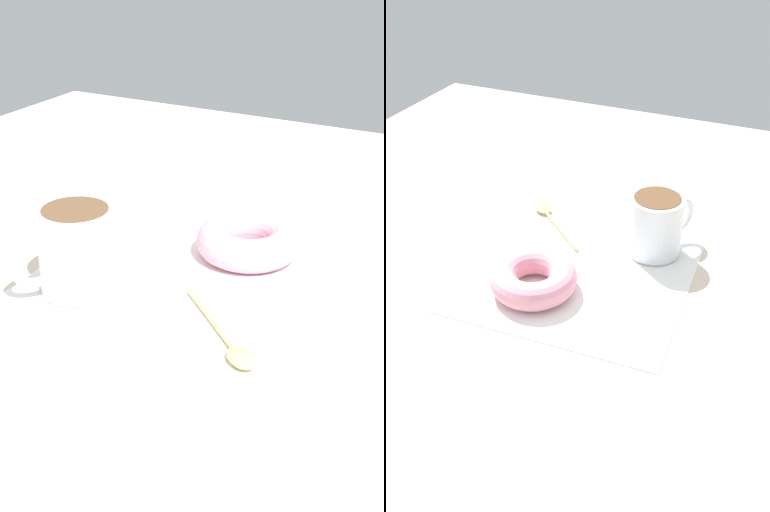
{
  "view_description": "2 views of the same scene",
  "coord_description": "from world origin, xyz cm",
  "views": [
    {
      "loc": [
        -31.57,
        57.62,
        34.67
      ],
      "look_at": [
        -0.34,
        0.14,
        2.3
      ],
      "focal_mm": 50.0,
      "sensor_mm": 36.0,
      "label": 1
    },
    {
      "loc": [
        24.73,
        -57.54,
        46.44
      ],
      "look_at": [
        -0.34,
        0.14,
        2.3
      ],
      "focal_mm": 40.0,
      "sensor_mm": 36.0,
      "label": 2
    }
  ],
  "objects": [
    {
      "name": "ground_plane",
      "position": [
        0.0,
        0.0,
        -1.0
      ],
      "size": [
        120.0,
        120.0,
        2.0
      ],
      "primitive_type": "cube",
      "color": "beige"
    },
    {
      "name": "napkin",
      "position": [
        -0.34,
        0.14,
        0.15
      ],
      "size": [
        30.99,
        30.99,
        0.3
      ],
      "primitive_type": "cube",
      "rotation": [
        0.0,
        0.0,
        0.04
      ],
      "color": "white",
      "rests_on": "ground_plane"
    },
    {
      "name": "coffee_cup",
      "position": [
        7.92,
        8.53,
        4.75
      ],
      "size": [
        8.01,
        10.08,
        8.63
      ],
      "color": "silver",
      "rests_on": "napkin"
    },
    {
      "name": "donut",
      "position": [
        -3.72,
        -6.43,
        2.1
      ],
      "size": [
        11.33,
        11.33,
        3.61
      ],
      "primitive_type": "torus",
      "color": "pink",
      "rests_on": "napkin"
    },
    {
      "name": "spoon",
      "position": [
        -9.96,
        10.71,
        0.7
      ],
      "size": [
        11.93,
        10.65,
        0.9
      ],
      "color": "#D8B772",
      "rests_on": "napkin"
    }
  ]
}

